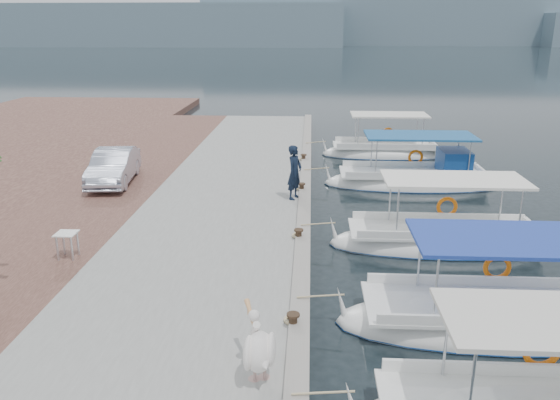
% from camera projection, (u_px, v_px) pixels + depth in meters
% --- Properties ---
extents(ground, '(400.00, 400.00, 0.00)m').
position_uv_depth(ground, '(310.00, 277.00, 14.98)').
color(ground, black).
rests_on(ground, ground).
extents(concrete_quay, '(6.00, 40.00, 0.50)m').
position_uv_depth(concrete_quay, '(228.00, 209.00, 19.82)').
color(concrete_quay, gray).
rests_on(concrete_quay, ground).
extents(quay_curb, '(0.44, 40.00, 0.12)m').
position_uv_depth(quay_curb, '(305.00, 202.00, 19.58)').
color(quay_curb, gray).
rests_on(quay_curb, concrete_quay).
extents(cobblestone_strip, '(4.00, 40.00, 0.50)m').
position_uv_depth(cobblestone_strip, '(93.00, 206.00, 20.09)').
color(cobblestone_strip, brown).
rests_on(cobblestone_strip, ground).
extents(distant_hills, '(330.00, 60.00, 18.00)m').
position_uv_depth(distant_hills, '(392.00, 24.00, 202.80)').
color(distant_hills, slate).
rests_on(distant_hills, ground).
extents(fishing_caique_b, '(7.29, 2.43, 2.83)m').
position_uv_depth(fishing_caique_b, '(495.00, 323.00, 12.41)').
color(fishing_caique_b, white).
rests_on(fishing_caique_b, ground).
extents(fishing_caique_c, '(7.05, 2.17, 2.83)m').
position_uv_depth(fishing_caique_c, '(442.00, 244.00, 16.96)').
color(fishing_caique_c, white).
rests_on(fishing_caique_c, ground).
extents(fishing_caique_d, '(7.58, 2.46, 2.83)m').
position_uv_depth(fishing_caique_d, '(415.00, 181.00, 23.54)').
color(fishing_caique_d, white).
rests_on(fishing_caique_d, ground).
extents(fishing_caique_e, '(6.59, 2.26, 2.83)m').
position_uv_depth(fishing_caique_e, '(384.00, 154.00, 28.99)').
color(fishing_caique_e, white).
rests_on(fishing_caique_e, ground).
extents(mooring_bollards, '(0.28, 20.28, 0.33)m').
position_uv_depth(mooring_bollards, '(299.00, 233.00, 16.22)').
color(mooring_bollards, black).
rests_on(mooring_bollards, concrete_quay).
extents(pelican, '(0.77, 1.52, 1.18)m').
position_uv_depth(pelican, '(259.00, 349.00, 9.67)').
color(pelican, tan).
rests_on(pelican, concrete_quay).
extents(fisherman, '(0.75, 0.86, 1.99)m').
position_uv_depth(fisherman, '(295.00, 172.00, 19.87)').
color(fisherman, black).
rests_on(fisherman, concrete_quay).
extents(parked_car, '(1.92, 4.28, 1.36)m').
position_uv_depth(parked_car, '(114.00, 166.00, 22.00)').
color(parked_car, '#B3BACD').
rests_on(parked_car, cobblestone_strip).
extents(folding_table, '(0.55, 0.55, 0.73)m').
position_uv_depth(folding_table, '(67.00, 240.00, 14.84)').
color(folding_table, silver).
rests_on(folding_table, cobblestone_strip).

